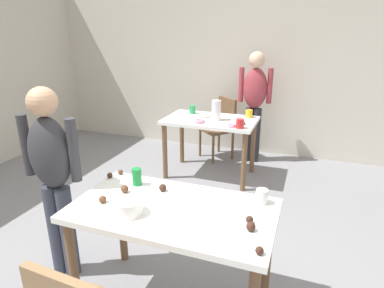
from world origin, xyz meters
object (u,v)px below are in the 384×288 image
Objects in this scene: person_adult_far at (255,98)px; pitcher_far at (216,110)px; dining_table_near at (173,222)px; mixing_bowl at (129,207)px; chair_far_table at (221,124)px; dining_table_far at (210,128)px; person_girl_near at (53,170)px; soda_can at (137,177)px.

pitcher_far is (-0.33, -0.71, -0.04)m from person_adult_far.
dining_table_near is 0.30m from mixing_bowl.
person_adult_far is at bearing 89.84° from dining_table_near.
chair_far_table is (-0.45, 2.80, -0.15)m from dining_table_near.
chair_far_table reaches higher than dining_table_far.
chair_far_table is 0.57× the size of person_adult_far.
person_adult_far is (0.92, 2.79, 0.05)m from person_girl_near.
mixing_bowl is 0.39m from soda_can.
soda_can is at bearing -87.98° from chair_far_table.
dining_table_far is 1.92m from soda_can.
person_girl_near is 8.59× the size of mixing_bowl.
dining_table_near is 0.93m from person_girl_near.
mixing_bowl is at bearing -68.24° from soda_can.
pitcher_far is (-0.11, 2.24, 0.08)m from mixing_bowl.
person_girl_near reaches higher than dining_table_far.
person_adult_far is at bearing 64.71° from pitcher_far.
mixing_bowl is at bearing -87.18° from pitcher_far.
mixing_bowl is (0.69, -0.16, -0.07)m from person_girl_near.
chair_far_table is at bearing 99.95° from pitcher_far.
pitcher_far reaches higher than chair_far_table.
dining_table_near is at bearing -81.12° from pitcher_far.
soda_can is 0.51× the size of pitcher_far.
pitcher_far reaches higher than dining_table_near.
dining_table_near is 10.32× the size of soda_can.
pitcher_far is at bearing -80.05° from chair_far_table.
mixing_bowl is 2.24m from pitcher_far.
mixing_bowl is at bearing -144.66° from dining_table_near.
person_girl_near is at bearing -99.34° from chair_far_table.
soda_can is at bearing 111.76° from mixing_bowl.
dining_table_far is 1.28× the size of chair_far_table.
chair_far_table reaches higher than dining_table_near.
person_girl_near is at bearing -159.82° from soda_can.
soda_can is (-0.36, 0.21, 0.17)m from dining_table_near.
soda_can is at bearing 150.12° from dining_table_near.
dining_table_near is 0.87× the size of person_girl_near.
pitcher_far is at bearing 92.82° from mixing_bowl.
dining_table_far is at bearing 94.77° from mixing_bowl.
person_girl_near is 0.71m from mixing_bowl.
dining_table_far is 6.60× the size of mixing_bowl.
pitcher_far reaches higher than dining_table_far.
person_adult_far is at bearing -0.39° from chair_far_table.
pitcher_far is at bearing -18.76° from dining_table_far.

